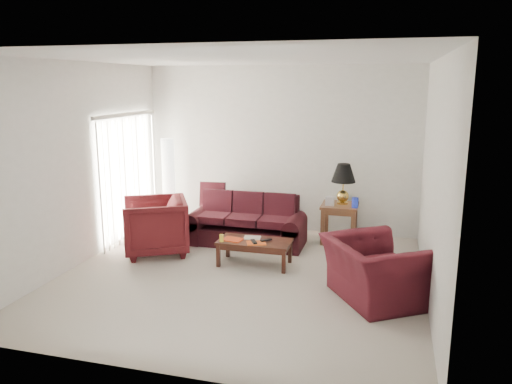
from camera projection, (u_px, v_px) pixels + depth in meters
The scene contains 19 objects.
floor at pixel (240, 277), 7.06m from camera, with size 5.00×5.00×0.00m, color #BFB3A3.
blinds at pixel (129, 177), 8.68m from camera, with size 0.10×2.00×2.16m, color silver.
sofa at pixel (245, 220), 8.44m from camera, with size 1.99×0.86×0.81m, color black, non-canonical shape.
throw_pillow at pixel (213, 194), 9.12m from camera, with size 0.46×0.13×0.46m, color black.
end_table at pixel (339, 223), 8.55m from camera, with size 0.61×0.61×0.67m, color brown, non-canonical shape.
table_lamp at pixel (343, 184), 8.44m from camera, with size 0.41×0.41×0.69m, color gold, non-canonical shape.
clock at pixel (330, 201), 8.37m from camera, with size 0.15×0.05×0.15m, color silver.
blue_canister at pixel (355, 203), 8.23m from camera, with size 0.11×0.11×0.17m, color #1B2CB0.
picture_frame at pixel (332, 197), 8.66m from camera, with size 0.14×0.02×0.17m, color white.
floor_lamp at pixel (169, 183), 9.32m from camera, with size 0.28×0.28×1.71m, color silver, non-canonical shape.
armchair_left at pixel (155, 226), 7.96m from camera, with size 0.96×0.99×0.90m, color #420F12.
armchair_right at pixel (375, 271), 6.25m from camera, with size 1.19×1.04×0.77m, color #3B0D15.
coffee_table at pixel (255, 253), 7.49m from camera, with size 1.09×0.54×0.38m, color black, non-canonical shape.
magazine_red at pixel (233, 240), 7.47m from camera, with size 0.29×0.22×0.02m, color #AD2F11.
magazine_white at pixel (252, 238), 7.57m from camera, with size 0.25×0.19×0.01m, color beige.
magazine_orange at pixel (256, 243), 7.32m from camera, with size 0.27×0.21×0.02m, color #CA4D17.
remote_a at pixel (254, 242), 7.31m from camera, with size 0.06×0.19×0.02m, color black.
remote_b at pixel (266, 240), 7.39m from camera, with size 0.05×0.18×0.02m, color black.
yellow_glass at pixel (221, 238), 7.39m from camera, with size 0.06×0.06×0.11m, color yellow.
Camera 1 is at (1.96, -6.35, 2.69)m, focal length 35.00 mm.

